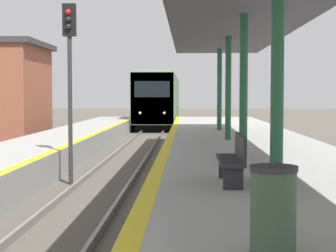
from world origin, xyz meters
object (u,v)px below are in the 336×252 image
object	(u,v)px
signal_mid	(70,60)
bench	(234,158)
train	(160,99)
trash_bin	(273,209)

from	to	relation	value
signal_mid	bench	xyz separation A→B (m)	(4.17, -5.22, -2.15)
train	bench	xyz separation A→B (m)	(3.18, -36.38, -0.81)
train	trash_bin	world-z (taller)	train
bench	trash_bin	bearing A→B (deg)	-89.65
trash_bin	signal_mid	bearing A→B (deg)	113.14
signal_mid	bench	world-z (taller)	signal_mid
trash_bin	bench	xyz separation A→B (m)	(-0.03, 4.62, 0.02)
bench	signal_mid	bearing A→B (deg)	128.67
train	bench	world-z (taller)	train
signal_mid	trash_bin	world-z (taller)	signal_mid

